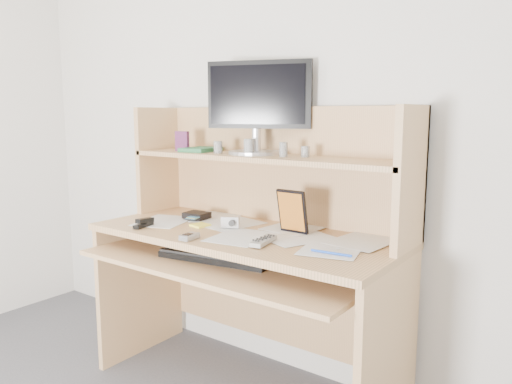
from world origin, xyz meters
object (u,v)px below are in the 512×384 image
Objects in this scene: keyboard at (218,255)px; tv_remote at (264,241)px; desk at (254,241)px; game_case at (292,211)px; monitor at (258,105)px.

keyboard is 0.25m from tv_remote.
tv_remote is (0.19, -0.20, 0.07)m from desk.
monitor reaches higher than game_case.
game_case is (0.20, 0.01, 0.16)m from desk.
monitor reaches higher than desk.
desk is 0.63m from monitor.
desk is at bearing 69.55° from keyboard.
keyboard is at bearing 170.35° from tv_remote.
monitor is at bearing 117.52° from tv_remote.
desk is at bearing -81.95° from monitor.
desk is 2.67× the size of keyboard.
game_case is at bearing 77.24° from tv_remote.
monitor is at bearing 117.20° from desk.
monitor is (-0.25, 0.31, 0.54)m from tv_remote.
game_case is at bearing 32.79° from keyboard.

